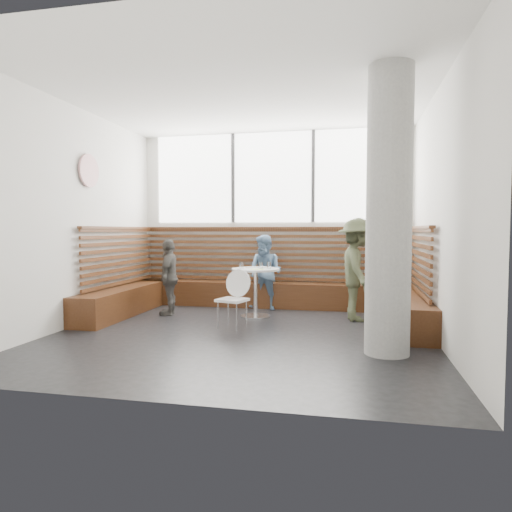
% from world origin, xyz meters
% --- Properties ---
extents(room, '(5.00, 5.00, 3.20)m').
position_xyz_m(room, '(0.00, 0.00, 1.60)').
color(room, silver).
rests_on(room, ground).
extents(booth, '(5.00, 2.50, 1.44)m').
position_xyz_m(booth, '(0.00, 1.77, 0.41)').
color(booth, '#3A1E0E').
rests_on(booth, ground).
extents(concrete_column, '(0.50, 0.50, 3.20)m').
position_xyz_m(concrete_column, '(1.85, -0.60, 1.60)').
color(concrete_column, gray).
rests_on(concrete_column, ground).
extents(wall_art, '(0.03, 0.50, 0.50)m').
position_xyz_m(wall_art, '(-2.46, 0.40, 2.30)').
color(wall_art, white).
rests_on(wall_art, room).
extents(cafe_table, '(0.76, 0.76, 0.79)m').
position_xyz_m(cafe_table, '(-0.06, 1.24, 0.56)').
color(cafe_table, silver).
rests_on(cafe_table, ground).
extents(cafe_chair, '(0.40, 0.39, 0.83)m').
position_xyz_m(cafe_chair, '(-0.21, 0.40, 0.48)').
color(cafe_chair, white).
rests_on(cafe_chair, ground).
extents(adult_man, '(0.76, 1.11, 1.59)m').
position_xyz_m(adult_man, '(1.54, 1.30, 0.79)').
color(adult_man, '#40472F').
rests_on(adult_man, ground).
extents(child_back, '(0.77, 0.69, 1.32)m').
position_xyz_m(child_back, '(-0.03, 1.94, 0.66)').
color(child_back, '#5D7FA2').
rests_on(child_back, ground).
extents(child_left, '(0.43, 0.78, 1.25)m').
position_xyz_m(child_left, '(-1.50, 1.16, 0.63)').
color(child_left, '#4A4843').
rests_on(child_left, ground).
extents(plate_near, '(0.20, 0.20, 0.01)m').
position_xyz_m(plate_near, '(-0.15, 1.35, 0.79)').
color(plate_near, white).
rests_on(plate_near, cafe_table).
extents(plate_far, '(0.20, 0.20, 0.01)m').
position_xyz_m(plate_far, '(0.01, 1.41, 0.79)').
color(plate_far, white).
rests_on(plate_far, cafe_table).
extents(glass_left, '(0.07, 0.07, 0.10)m').
position_xyz_m(glass_left, '(-0.28, 1.19, 0.84)').
color(glass_left, white).
rests_on(glass_left, cafe_table).
extents(glass_mid, '(0.06, 0.06, 0.10)m').
position_xyz_m(glass_mid, '(0.03, 1.22, 0.84)').
color(glass_mid, white).
rests_on(glass_mid, cafe_table).
extents(glass_right, '(0.07, 0.07, 0.11)m').
position_xyz_m(glass_right, '(0.15, 1.29, 0.84)').
color(glass_right, white).
rests_on(glass_right, cafe_table).
extents(menu_card, '(0.21, 0.15, 0.00)m').
position_xyz_m(menu_card, '(0.00, 1.07, 0.79)').
color(menu_card, '#A5C64C').
rests_on(menu_card, cafe_table).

